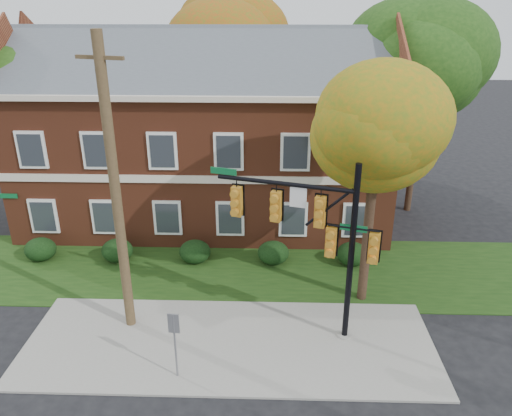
{
  "coord_description": "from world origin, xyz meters",
  "views": [
    {
      "loc": [
        1.36,
        -12.88,
        11.09
      ],
      "look_at": [
        0.85,
        3.0,
        4.27
      ],
      "focal_mm": 35.0,
      "sensor_mm": 36.0,
      "label": 1
    }
  ],
  "objects_px": {
    "tree_far_rear": "(240,34)",
    "traffic_signal": "(317,231)",
    "tree_right_rear": "(434,60)",
    "sign_post": "(174,335)",
    "hedge_left": "(117,250)",
    "tree_near_right": "(385,135)",
    "hedge_center": "(195,252)",
    "apartment_building": "(206,125)",
    "hedge_far_right": "(352,254)",
    "hedge_right": "(273,253)",
    "utility_pole": "(116,193)",
    "hedge_far_left": "(40,249)"
  },
  "relations": [
    {
      "from": "hedge_far_left",
      "to": "sign_post",
      "type": "relative_size",
      "value": 0.59
    },
    {
      "from": "hedge_far_left",
      "to": "hedge_right",
      "type": "relative_size",
      "value": 1.0
    },
    {
      "from": "hedge_left",
      "to": "tree_near_right",
      "type": "height_order",
      "value": "tree_near_right"
    },
    {
      "from": "hedge_far_left",
      "to": "tree_far_rear",
      "type": "xyz_separation_m",
      "value": [
        8.34,
        13.09,
        8.32
      ]
    },
    {
      "from": "apartment_building",
      "to": "utility_pole",
      "type": "distance_m",
      "value": 10.1
    },
    {
      "from": "hedge_center",
      "to": "hedge_right",
      "type": "relative_size",
      "value": 1.0
    },
    {
      "from": "hedge_left",
      "to": "tree_far_rear",
      "type": "bearing_deg",
      "value": 69.71
    },
    {
      "from": "hedge_right",
      "to": "tree_near_right",
      "type": "height_order",
      "value": "tree_near_right"
    },
    {
      "from": "hedge_far_right",
      "to": "tree_right_rear",
      "type": "bearing_deg",
      "value": 54.77
    },
    {
      "from": "hedge_left",
      "to": "sign_post",
      "type": "bearing_deg",
      "value": -61.45
    },
    {
      "from": "utility_pole",
      "to": "tree_right_rear",
      "type": "bearing_deg",
      "value": 54.83
    },
    {
      "from": "hedge_center",
      "to": "tree_near_right",
      "type": "relative_size",
      "value": 0.16
    },
    {
      "from": "hedge_right",
      "to": "sign_post",
      "type": "bearing_deg",
      "value": -112.2
    },
    {
      "from": "hedge_far_right",
      "to": "tree_far_rear",
      "type": "relative_size",
      "value": 0.12
    },
    {
      "from": "hedge_left",
      "to": "utility_pole",
      "type": "distance_m",
      "value": 6.86
    },
    {
      "from": "hedge_right",
      "to": "hedge_far_right",
      "type": "bearing_deg",
      "value": 0.0
    },
    {
      "from": "sign_post",
      "to": "traffic_signal",
      "type": "bearing_deg",
      "value": 34.6
    },
    {
      "from": "hedge_far_right",
      "to": "traffic_signal",
      "type": "distance_m",
      "value": 6.34
    },
    {
      "from": "apartment_building",
      "to": "utility_pole",
      "type": "height_order",
      "value": "utility_pole"
    },
    {
      "from": "hedge_right",
      "to": "tree_right_rear",
      "type": "height_order",
      "value": "tree_right_rear"
    },
    {
      "from": "tree_right_rear",
      "to": "utility_pole",
      "type": "distance_m",
      "value": 17.15
    },
    {
      "from": "apartment_building",
      "to": "hedge_far_right",
      "type": "xyz_separation_m",
      "value": [
        7.0,
        -5.25,
        -4.46
      ]
    },
    {
      "from": "hedge_right",
      "to": "tree_far_rear",
      "type": "bearing_deg",
      "value": 99.36
    },
    {
      "from": "tree_far_rear",
      "to": "traffic_signal",
      "type": "xyz_separation_m",
      "value": [
        3.55,
        -17.97,
        -4.86
      ]
    },
    {
      "from": "hedge_left",
      "to": "tree_right_rear",
      "type": "distance_m",
      "value": 17.74
    },
    {
      "from": "traffic_signal",
      "to": "utility_pole",
      "type": "bearing_deg",
      "value": -165.16
    },
    {
      "from": "hedge_far_left",
      "to": "utility_pole",
      "type": "distance_m",
      "value": 8.49
    },
    {
      "from": "apartment_building",
      "to": "tree_far_rear",
      "type": "relative_size",
      "value": 1.63
    },
    {
      "from": "tree_far_rear",
      "to": "utility_pole",
      "type": "relative_size",
      "value": 1.13
    },
    {
      "from": "apartment_building",
      "to": "tree_right_rear",
      "type": "bearing_deg",
      "value": 4.33
    },
    {
      "from": "hedge_right",
      "to": "tree_near_right",
      "type": "distance_m",
      "value": 7.72
    },
    {
      "from": "hedge_center",
      "to": "traffic_signal",
      "type": "xyz_separation_m",
      "value": [
        4.89,
        -4.88,
        3.46
      ]
    },
    {
      "from": "hedge_far_left",
      "to": "hedge_center",
      "type": "xyz_separation_m",
      "value": [
        7.0,
        0.0,
        0.0
      ]
    },
    {
      "from": "hedge_far_right",
      "to": "tree_near_right",
      "type": "height_order",
      "value": "tree_near_right"
    },
    {
      "from": "hedge_left",
      "to": "hedge_right",
      "type": "xyz_separation_m",
      "value": [
        7.0,
        0.0,
        0.0
      ]
    },
    {
      "from": "tree_near_right",
      "to": "hedge_center",
      "type": "bearing_deg",
      "value": 158.58
    },
    {
      "from": "tree_far_rear",
      "to": "hedge_right",
      "type": "bearing_deg",
      "value": -80.64
    },
    {
      "from": "hedge_left",
      "to": "sign_post",
      "type": "height_order",
      "value": "sign_post"
    },
    {
      "from": "hedge_far_right",
      "to": "tree_right_rear",
      "type": "xyz_separation_m",
      "value": [
        4.31,
        6.11,
        7.6
      ]
    },
    {
      "from": "hedge_far_right",
      "to": "tree_right_rear",
      "type": "distance_m",
      "value": 10.66
    },
    {
      "from": "tree_right_rear",
      "to": "traffic_signal",
      "type": "distance_m",
      "value": 13.38
    },
    {
      "from": "tree_right_rear",
      "to": "traffic_signal",
      "type": "relative_size",
      "value": 1.66
    },
    {
      "from": "apartment_building",
      "to": "hedge_right",
      "type": "height_order",
      "value": "apartment_building"
    },
    {
      "from": "hedge_right",
      "to": "utility_pole",
      "type": "bearing_deg",
      "value": -137.74
    },
    {
      "from": "tree_far_rear",
      "to": "traffic_signal",
      "type": "relative_size",
      "value": 1.8
    },
    {
      "from": "apartment_building",
      "to": "hedge_center",
      "type": "height_order",
      "value": "apartment_building"
    },
    {
      "from": "hedge_far_right",
      "to": "tree_far_rear",
      "type": "bearing_deg",
      "value": 113.37
    },
    {
      "from": "hedge_right",
      "to": "hedge_far_right",
      "type": "xyz_separation_m",
      "value": [
        3.5,
        0.0,
        0.0
      ]
    },
    {
      "from": "tree_near_right",
      "to": "tree_right_rear",
      "type": "distance_m",
      "value": 9.94
    },
    {
      "from": "tree_right_rear",
      "to": "sign_post",
      "type": "height_order",
      "value": "tree_right_rear"
    }
  ]
}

